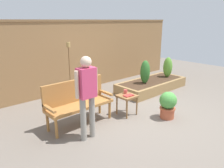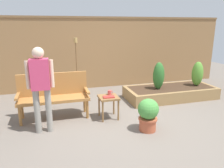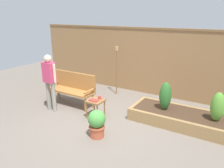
% 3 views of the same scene
% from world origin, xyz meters
% --- Properties ---
extents(ground_plane, '(14.00, 14.00, 0.00)m').
position_xyz_m(ground_plane, '(0.00, 0.00, 0.00)').
color(ground_plane, '#70665B').
extents(fence_back, '(8.40, 0.14, 2.16)m').
position_xyz_m(fence_back, '(0.00, 2.60, 1.09)').
color(fence_back, olive).
rests_on(fence_back, ground_plane).
extents(garden_bench, '(1.44, 0.48, 0.94)m').
position_xyz_m(garden_bench, '(-1.40, 0.58, 0.54)').
color(garden_bench, '#A87038').
rests_on(garden_bench, ground_plane).
extents(side_table, '(0.40, 0.40, 0.48)m').
position_xyz_m(side_table, '(-0.31, 0.19, 0.40)').
color(side_table, olive).
rests_on(side_table, ground_plane).
extents(cup_on_table, '(0.12, 0.08, 0.10)m').
position_xyz_m(cup_on_table, '(-0.25, 0.30, 0.53)').
color(cup_on_table, '#CC4C47').
rests_on(cup_on_table, side_table).
extents(book_on_table, '(0.24, 0.16, 0.02)m').
position_xyz_m(book_on_table, '(-0.32, 0.13, 0.49)').
color(book_on_table, '#B2332D').
rests_on(book_on_table, side_table).
extents(potted_boxwood, '(0.39, 0.39, 0.62)m').
position_xyz_m(potted_boxwood, '(0.24, -0.55, 0.33)').
color(potted_boxwood, '#B75638').
rests_on(potted_boxwood, ground_plane).
extents(raised_planter_bed, '(2.40, 1.00, 0.30)m').
position_xyz_m(raised_planter_bed, '(1.64, 1.00, 0.15)').
color(raised_planter_bed, '#997547').
rests_on(raised_planter_bed, ground_plane).
extents(shrub_near_bench, '(0.29, 0.29, 0.70)m').
position_xyz_m(shrub_near_bench, '(1.24, 0.95, 0.65)').
color(shrub_near_bench, brown).
rests_on(shrub_near_bench, raised_planter_bed).
extents(shrub_far_corner, '(0.30, 0.30, 0.66)m').
position_xyz_m(shrub_far_corner, '(2.41, 0.95, 0.63)').
color(shrub_far_corner, brown).
rests_on(shrub_far_corner, raised_planter_bed).
extents(tiki_torch, '(0.10, 0.10, 1.59)m').
position_xyz_m(tiki_torch, '(-0.73, 1.97, 1.10)').
color(tiki_torch, brown).
rests_on(tiki_torch, ground_plane).
extents(person_by_bench, '(0.47, 0.20, 1.56)m').
position_xyz_m(person_by_bench, '(-1.61, -0.08, 0.93)').
color(person_by_bench, gray).
rests_on(person_by_bench, ground_plane).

